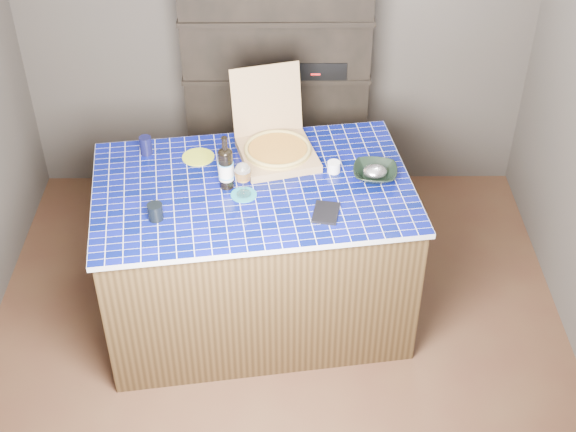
{
  "coord_description": "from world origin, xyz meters",
  "views": [
    {
      "loc": [
        0.03,
        -3.25,
        3.57
      ],
      "look_at": [
        0.06,
        0.0,
        1.0
      ],
      "focal_mm": 50.0,
      "sensor_mm": 36.0,
      "label": 1
    }
  ],
  "objects_px": {
    "mead_bottle": "(226,167)",
    "wine_glass": "(243,173)",
    "bowl": "(375,173)",
    "kitchen_island": "(255,251)",
    "pizza_box": "(276,147)",
    "dvd_case": "(326,213)"
  },
  "relations": [
    {
      "from": "mead_bottle",
      "to": "bowl",
      "type": "distance_m",
      "value": 0.83
    },
    {
      "from": "bowl",
      "to": "pizza_box",
      "type": "bearing_deg",
      "value": 158.21
    },
    {
      "from": "pizza_box",
      "to": "kitchen_island",
      "type": "bearing_deg",
      "value": -129.02
    },
    {
      "from": "mead_bottle",
      "to": "kitchen_island",
      "type": "bearing_deg",
      "value": 1.96
    },
    {
      "from": "kitchen_island",
      "to": "dvd_case",
      "type": "height_order",
      "value": "dvd_case"
    },
    {
      "from": "mead_bottle",
      "to": "pizza_box",
      "type": "bearing_deg",
      "value": 47.4
    },
    {
      "from": "wine_glass",
      "to": "dvd_case",
      "type": "relative_size",
      "value": 1.11
    },
    {
      "from": "kitchen_island",
      "to": "bowl",
      "type": "height_order",
      "value": "bowl"
    },
    {
      "from": "kitchen_island",
      "to": "dvd_case",
      "type": "bearing_deg",
      "value": -41.06
    },
    {
      "from": "mead_bottle",
      "to": "wine_glass",
      "type": "xyz_separation_m",
      "value": [
        0.1,
        -0.08,
        0.02
      ]
    },
    {
      "from": "bowl",
      "to": "dvd_case",
      "type": "bearing_deg",
      "value": -131.24
    },
    {
      "from": "kitchen_island",
      "to": "dvd_case",
      "type": "relative_size",
      "value": 10.29
    },
    {
      "from": "kitchen_island",
      "to": "bowl",
      "type": "bearing_deg",
      "value": -1.84
    },
    {
      "from": "wine_glass",
      "to": "bowl",
      "type": "relative_size",
      "value": 0.83
    },
    {
      "from": "wine_glass",
      "to": "kitchen_island",
      "type": "bearing_deg",
      "value": 62.23
    },
    {
      "from": "mead_bottle",
      "to": "bowl",
      "type": "xyz_separation_m",
      "value": [
        0.82,
        0.08,
        -0.1
      ]
    },
    {
      "from": "wine_glass",
      "to": "dvd_case",
      "type": "bearing_deg",
      "value": -20.83
    },
    {
      "from": "kitchen_island",
      "to": "dvd_case",
      "type": "distance_m",
      "value": 0.68
    },
    {
      "from": "kitchen_island",
      "to": "mead_bottle",
      "type": "bearing_deg",
      "value": 174.03
    },
    {
      "from": "kitchen_island",
      "to": "mead_bottle",
      "type": "relative_size",
      "value": 5.9
    },
    {
      "from": "kitchen_island",
      "to": "wine_glass",
      "type": "xyz_separation_m",
      "value": [
        -0.05,
        -0.09,
        0.62
      ]
    },
    {
      "from": "mead_bottle",
      "to": "bowl",
      "type": "relative_size",
      "value": 1.3
    }
  ]
}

